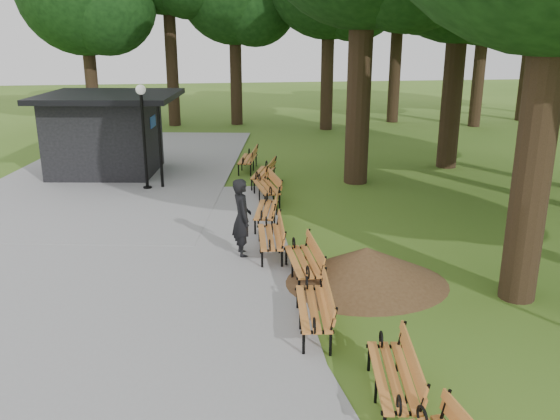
{
  "coord_description": "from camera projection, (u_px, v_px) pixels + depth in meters",
  "views": [
    {
      "loc": [
        -2.01,
        -8.03,
        5.13
      ],
      "look_at": [
        -0.24,
        4.73,
        1.1
      ],
      "focal_mm": 37.46,
      "sensor_mm": 36.0,
      "label": 1
    }
  ],
  "objects": [
    {
      "name": "ground",
      "position": [
        335.0,
        361.0,
        9.39
      ],
      "size": [
        100.0,
        100.0,
        0.0
      ],
      "primitive_type": "plane",
      "color": "#3F661D",
      "rests_on": "ground"
    },
    {
      "name": "path",
      "position": [
        106.0,
        294.0,
        11.69
      ],
      "size": [
        12.0,
        38.0,
        0.06
      ],
      "primitive_type": "cube",
      "color": "gray",
      "rests_on": "ground"
    },
    {
      "name": "person",
      "position": [
        242.0,
        218.0,
        13.48
      ],
      "size": [
        0.53,
        0.73,
        1.87
      ],
      "primitive_type": "imported",
      "rotation": [
        0.0,
        0.0,
        1.71
      ],
      "color": "black",
      "rests_on": "ground"
    },
    {
      "name": "kiosk",
      "position": [
        104.0,
        134.0,
        21.04
      ],
      "size": [
        5.22,
        4.71,
        2.92
      ],
      "primitive_type": null,
      "rotation": [
        0.0,
        0.0,
        -0.15
      ],
      "color": "black",
      "rests_on": "ground"
    },
    {
      "name": "lamp_post",
      "position": [
        143.0,
        116.0,
        18.64
      ],
      "size": [
        0.32,
        0.32,
        3.43
      ],
      "color": "black",
      "rests_on": "ground"
    },
    {
      "name": "dirt_mound",
      "position": [
        366.0,
        266.0,
        12.11
      ],
      "size": [
        2.94,
        2.94,
        0.82
      ],
      "primitive_type": "cone",
      "color": "#47301C",
      "rests_on": "ground"
    },
    {
      "name": "bench_2",
      "position": [
        392.0,
        376.0,
        8.22
      ],
      "size": [
        0.94,
        1.98,
        0.88
      ],
      "primitive_type": null,
      "rotation": [
        0.0,
        0.0,
        -1.74
      ],
      "color": "#C9722E",
      "rests_on": "ground"
    },
    {
      "name": "bench_3",
      "position": [
        313.0,
        308.0,
        10.21
      ],
      "size": [
        0.84,
        1.96,
        0.88
      ],
      "primitive_type": null,
      "rotation": [
        0.0,
        0.0,
        -1.68
      ],
      "color": "#C9722E",
      "rests_on": "ground"
    },
    {
      "name": "bench_4",
      "position": [
        303.0,
        261.0,
        12.25
      ],
      "size": [
        0.65,
        1.9,
        0.88
      ],
      "primitive_type": null,
      "rotation": [
        0.0,
        0.0,
        -1.56
      ],
      "color": "#C9722E",
      "rests_on": "ground"
    },
    {
      "name": "bench_5",
      "position": [
        270.0,
        237.0,
        13.67
      ],
      "size": [
        0.77,
        1.94,
        0.88
      ],
      "primitive_type": null,
      "rotation": [
        0.0,
        0.0,
        -1.64
      ],
      "color": "#C9722E",
      "rests_on": "ground"
    },
    {
      "name": "bench_6",
      "position": [
        266.0,
        210.0,
        15.72
      ],
      "size": [
        1.01,
        1.99,
        0.88
      ],
      "primitive_type": null,
      "rotation": [
        0.0,
        0.0,
        -1.77
      ],
      "color": "#C9722E",
      "rests_on": "ground"
    },
    {
      "name": "bench_7",
      "position": [
        266.0,
        187.0,
        17.93
      ],
      "size": [
        0.83,
        1.95,
        0.88
      ],
      "primitive_type": null,
      "rotation": [
        0.0,
        0.0,
        -1.47
      ],
      "color": "#C9722E",
      "rests_on": "ground"
    },
    {
      "name": "bench_8",
      "position": [
        263.0,
        173.0,
        19.72
      ],
      "size": [
        1.19,
        2.0,
        0.88
      ],
      "primitive_type": null,
      "rotation": [
        0.0,
        0.0,
        -1.88
      ],
      "color": "#C9722E",
      "rests_on": "ground"
    },
    {
      "name": "bench_9",
      "position": [
        248.0,
        159.0,
        21.79
      ],
      "size": [
        1.04,
        1.99,
        0.88
      ],
      "primitive_type": null,
      "rotation": [
        0.0,
        0.0,
        -1.79
      ],
      "color": "#C9722E",
      "rests_on": "ground"
    }
  ]
}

